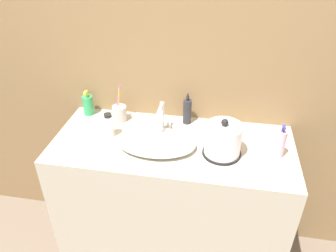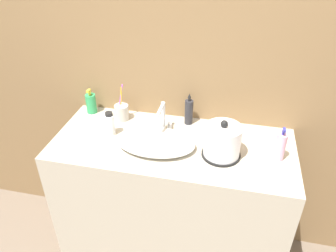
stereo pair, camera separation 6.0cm
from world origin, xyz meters
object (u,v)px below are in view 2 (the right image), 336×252
toothbrush_cup (122,112)px  hand_cream_bottle (189,112)px  lotion_bottle (280,147)px  shampoo_bottle (91,103)px  mouthwash_bottle (110,124)px  electric_kettle (222,142)px  faucet (163,116)px

toothbrush_cup → hand_cream_bottle: bearing=5.8°
lotion_bottle → hand_cream_bottle: 0.51m
shampoo_bottle → hand_cream_bottle: 0.57m
toothbrush_cup → mouthwash_bottle: bearing=-93.0°
toothbrush_cup → shampoo_bottle: (-0.20, 0.04, 0.01)m
toothbrush_cup → mouthwash_bottle: 0.16m
toothbrush_cup → hand_cream_bottle: size_ratio=1.13×
electric_kettle → toothbrush_cup: bearing=159.5°
electric_kettle → mouthwash_bottle: (-0.58, 0.06, -0.01)m
lotion_bottle → shampoo_bottle: lotion_bottle is taller
hand_cream_bottle → mouthwash_bottle: bearing=-153.0°
electric_kettle → shampoo_bottle: bearing=162.1°
faucet → shampoo_bottle: 0.47m
toothbrush_cup → hand_cream_bottle: 0.38m
toothbrush_cup → electric_kettle: bearing=-20.5°
mouthwash_bottle → toothbrush_cup: bearing=87.0°
hand_cream_bottle → electric_kettle: bearing=-51.5°
electric_kettle → lotion_bottle: electric_kettle is taller
toothbrush_cup → mouthwash_bottle: toothbrush_cup is taller
toothbrush_cup → lotion_bottle: toothbrush_cup is taller
electric_kettle → hand_cream_bottle: size_ratio=1.06×
toothbrush_cup → lotion_bottle: size_ratio=1.18×
electric_kettle → toothbrush_cup: size_ratio=0.95×
toothbrush_cup → hand_cream_bottle: (0.37, 0.04, 0.03)m
shampoo_bottle → hand_cream_bottle: bearing=0.3°
lotion_bottle → mouthwash_bottle: 0.85m
mouthwash_bottle → hand_cream_bottle: hand_cream_bottle is taller
toothbrush_cup → shampoo_bottle: size_ratio=1.39×
lotion_bottle → hand_cream_bottle: bearing=154.6°
mouthwash_bottle → hand_cream_bottle: bearing=27.0°
faucet → lotion_bottle: size_ratio=0.92×
lotion_bottle → faucet: bearing=169.1°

